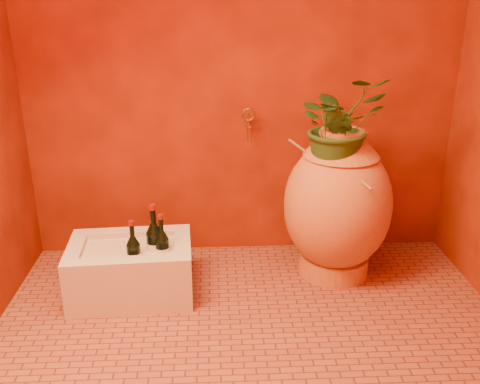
{
  "coord_description": "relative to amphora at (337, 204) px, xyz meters",
  "views": [
    {
      "loc": [
        -0.16,
        -2.05,
        1.55
      ],
      "look_at": [
        -0.04,
        0.35,
        0.62
      ],
      "focal_mm": 40.0,
      "sensor_mm": 36.0,
      "label": 1
    }
  ],
  "objects": [
    {
      "name": "floor",
      "position": [
        -0.51,
        -0.65,
        -0.42
      ],
      "size": [
        2.5,
        2.5,
        0.0
      ],
      "primitive_type": "plane",
      "color": "brown",
      "rests_on": "ground"
    },
    {
      "name": "wall_back",
      "position": [
        -0.51,
        0.35,
        0.83
      ],
      "size": [
        2.5,
        0.02,
        2.5
      ],
      "primitive_type": "cube",
      "color": "#5B1705",
      "rests_on": "ground"
    },
    {
      "name": "amphora",
      "position": [
        0.0,
        0.0,
        0.0
      ],
      "size": [
        0.76,
        0.76,
        0.85
      ],
      "rotation": [
        0.0,
        0.0,
        0.34
      ],
      "color": "#C76E38",
      "rests_on": "floor"
    },
    {
      "name": "stone_basin",
      "position": [
        -1.13,
        -0.17,
        -0.28
      ],
      "size": [
        0.66,
        0.47,
        0.3
      ],
      "rotation": [
        0.0,
        0.0,
        0.06
      ],
      "color": "beige",
      "rests_on": "floor"
    },
    {
      "name": "wine_bottle_a",
      "position": [
        -1.09,
        -0.25,
        -0.15
      ],
      "size": [
        0.07,
        0.07,
        0.3
      ],
      "color": "black",
      "rests_on": "stone_basin"
    },
    {
      "name": "wine_bottle_b",
      "position": [
        -0.99,
        -0.18,
        -0.13
      ],
      "size": [
        0.09,
        0.09,
        0.35
      ],
      "color": "black",
      "rests_on": "stone_basin"
    },
    {
      "name": "wine_bottle_c",
      "position": [
        -0.95,
        -0.21,
        -0.15
      ],
      "size": [
        0.08,
        0.08,
        0.31
      ],
      "color": "black",
      "rests_on": "stone_basin"
    },
    {
      "name": "wall_tap",
      "position": [
        -0.48,
        0.26,
        0.4
      ],
      "size": [
        0.08,
        0.16,
        0.18
      ],
      "color": "#9A6123",
      "rests_on": "wall_back"
    },
    {
      "name": "plant_main",
      "position": [
        -0.03,
        -0.03,
        0.46
      ],
      "size": [
        0.56,
        0.53,
        0.51
      ],
      "primitive_type": "imported",
      "rotation": [
        0.0,
        0.0,
        0.34
      ],
      "color": "#244C1B",
      "rests_on": "amphora"
    },
    {
      "name": "plant_side",
      "position": [
        -0.05,
        -0.08,
        0.4
      ],
      "size": [
        0.22,
        0.23,
        0.32
      ],
      "primitive_type": "imported",
      "rotation": [
        0.0,
        0.0,
        -0.97
      ],
      "color": "#244C1B",
      "rests_on": "amphora"
    }
  ]
}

